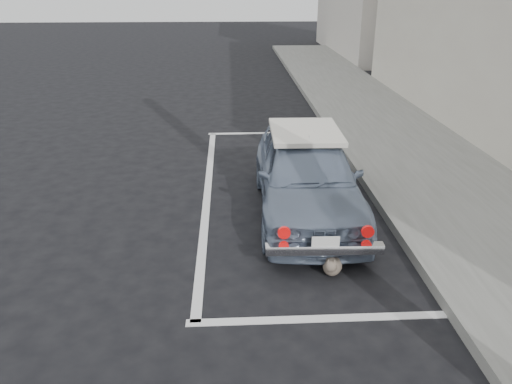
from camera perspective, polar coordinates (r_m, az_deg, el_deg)
ground at (r=5.89m, az=2.28°, el=-11.48°), size 80.00×80.00×0.00m
sidewalk at (r=8.42m, az=23.23°, el=-1.71°), size 2.80×40.00×0.15m
pline_rear at (r=5.56m, az=8.06°, el=-14.12°), size 3.00×0.12×0.01m
pline_front at (r=11.85m, az=1.88°, el=6.76°), size 3.00×0.12×0.01m
pline_side at (r=8.52m, az=-5.57°, el=-0.06°), size 0.12×7.00×0.01m
retro_coupe at (r=7.56m, az=5.83°, el=2.04°), size 1.58×3.75×1.26m
cat at (r=6.24m, az=8.72°, el=-8.20°), size 0.34×0.51×0.29m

